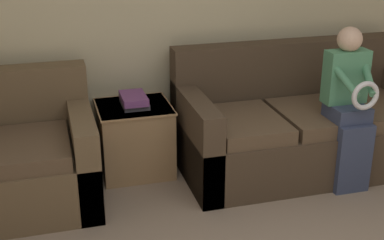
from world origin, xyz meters
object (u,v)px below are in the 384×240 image
at_px(couch_main, 303,126).
at_px(child_left_seated, 349,103).
at_px(book_stack, 134,100).
at_px(side_shelf, 135,138).

xyz_separation_m(couch_main, child_left_seated, (0.15, -0.40, 0.33)).
height_order(child_left_seated, book_stack, child_left_seated).
bearing_deg(child_left_seated, book_stack, 156.97).
distance_m(couch_main, side_shelf, 1.36).
bearing_deg(book_stack, child_left_seated, -23.03).
bearing_deg(book_stack, couch_main, -9.74).
xyz_separation_m(child_left_seated, book_stack, (-1.48, 0.63, -0.05)).
relative_size(couch_main, side_shelf, 3.52).
distance_m(child_left_seated, side_shelf, 1.66).
height_order(side_shelf, book_stack, book_stack).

